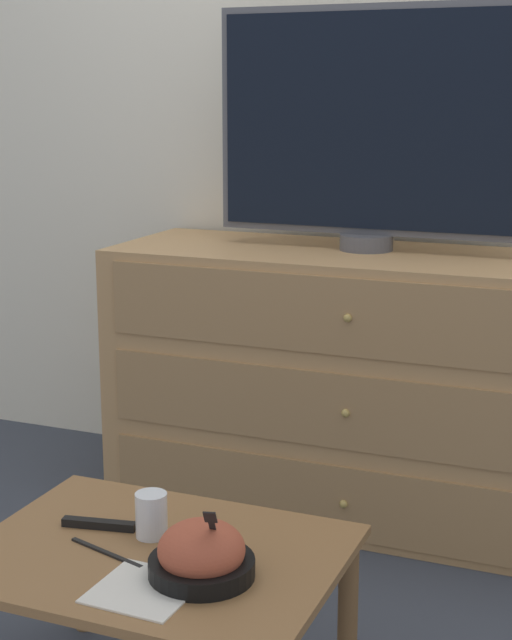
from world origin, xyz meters
TOP-DOWN VIEW (x-y plane):
  - ground_plane at (0.00, 0.00)m, footprint 12.00×12.00m
  - wall_back at (0.00, 0.03)m, footprint 12.00×0.05m
  - dresser at (0.01, -0.30)m, footprint 1.60×0.56m
  - tv at (-0.03, -0.24)m, footprint 0.93×0.16m
  - coffee_table at (-0.12, -1.47)m, footprint 0.75×0.57m
  - takeout_bowl at (0.02, -1.53)m, footprint 0.21×0.21m
  - drink_cup at (-0.16, -1.41)m, footprint 0.07×0.07m
  - napkin at (-0.06, -1.62)m, footprint 0.19×0.19m
  - knife at (-0.20, -1.52)m, footprint 0.19×0.07m
  - remote_control at (-0.28, -1.42)m, footprint 0.16×0.05m

SIDE VIEW (x-z plane):
  - ground_plane at x=0.00m, z-range 0.00..0.00m
  - coffee_table at x=-0.12m, z-range 0.13..0.52m
  - napkin at x=-0.06m, z-range 0.38..0.39m
  - knife at x=-0.20m, z-range 0.38..0.39m
  - remote_control at x=-0.28m, z-range 0.38..0.40m
  - dresser at x=0.01m, z-range 0.00..0.82m
  - drink_cup at x=-0.16m, z-range 0.38..0.47m
  - takeout_bowl at x=0.02m, z-range 0.35..0.51m
  - tv at x=-0.03m, z-range 0.83..1.54m
  - wall_back at x=0.00m, z-range 0.00..2.60m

